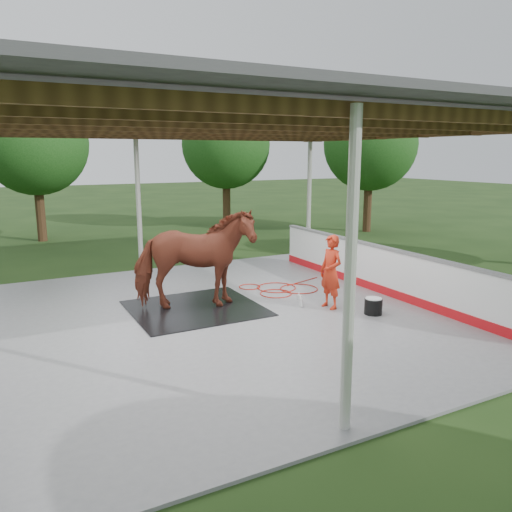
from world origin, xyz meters
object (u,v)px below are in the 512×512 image
dasher_board (377,269)px  horse (194,259)px  handler (331,272)px  wash_bucket (373,306)px

dasher_board → horse: 4.58m
handler → wash_bucket: bearing=27.5°
dasher_board → handler: 1.95m
dasher_board → wash_bucket: 1.93m
horse → wash_bucket: 3.93m
handler → wash_bucket: (0.54, -0.79, -0.63)m
horse → dasher_board: bearing=-82.2°
dasher_board → handler: size_ratio=4.95×
horse → wash_bucket: (3.19, -2.10, -0.92)m
horse → handler: (2.65, -1.31, -0.29)m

